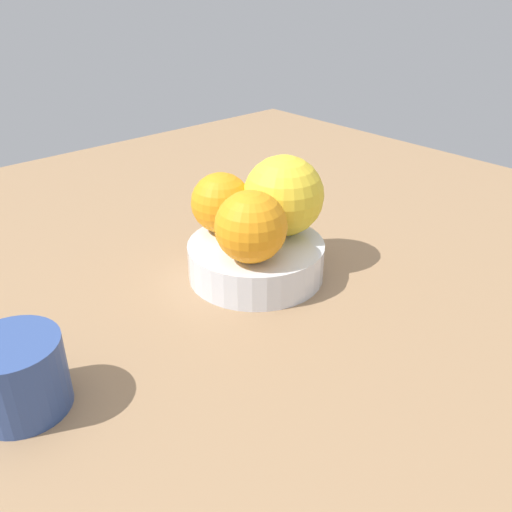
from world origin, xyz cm
name	(u,v)px	position (x,y,z in cm)	size (l,w,h in cm)	color
ground_plane	(256,283)	(0.00, 0.00, -1.00)	(110.00, 110.00, 2.00)	#997551
fruit_bowl	(256,260)	(0.00, 0.00, 1.83)	(14.52, 14.52, 3.86)	silver
orange_in_bowl_0	(251,227)	(2.75, 2.31, 7.44)	(7.15, 7.15, 7.15)	orange
orange_in_bowl_1	(280,194)	(-3.93, -0.49, 8.18)	(8.62, 8.62, 8.62)	yellow
orange_in_bowl_2	(221,203)	(0.66, -4.88, 7.14)	(6.56, 6.56, 6.56)	orange
ceramic_cup	(18,375)	(26.39, 3.02, 2.99)	(7.07, 7.07, 5.97)	#334C8C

